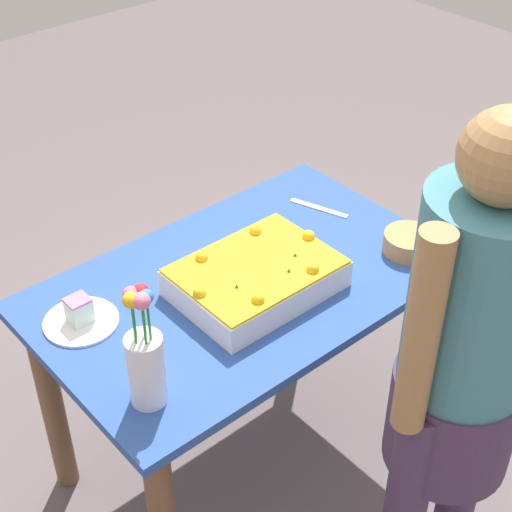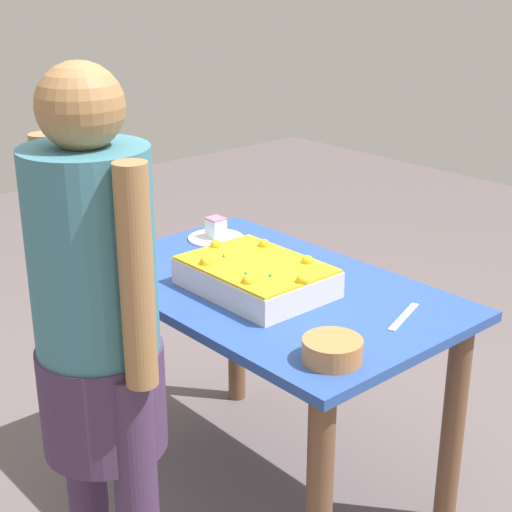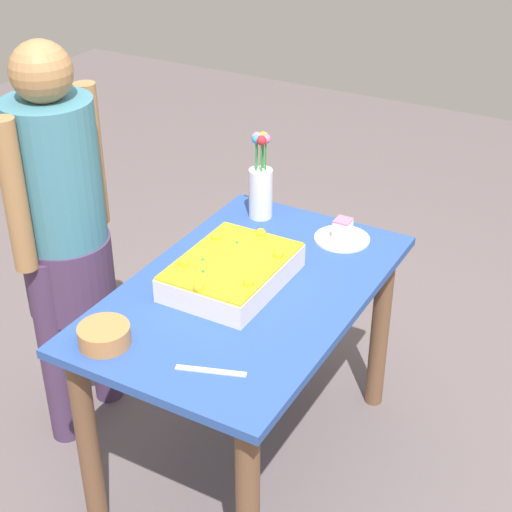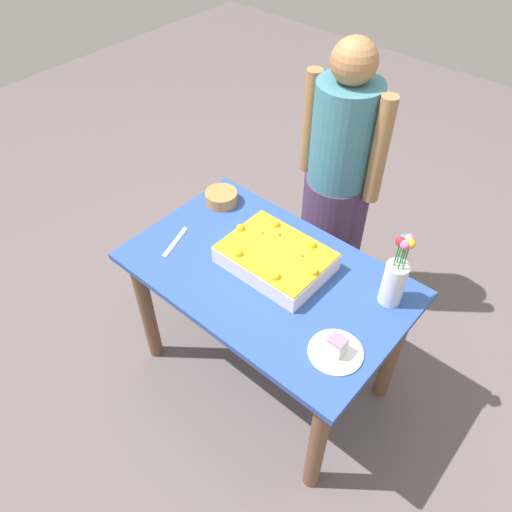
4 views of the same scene
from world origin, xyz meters
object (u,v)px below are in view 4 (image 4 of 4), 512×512
object	(u,v)px
person_standing	(339,170)
cake_knife	(175,242)
sheet_cake	(275,257)
fruit_bowl	(221,197)
serving_plate_with_slice	(336,349)
flower_vase	(395,278)

from	to	relation	value
person_standing	cake_knife	bearing A→B (deg)	-21.63
sheet_cake	fruit_bowl	xyz separation A→B (m)	(-0.46, 0.16, -0.02)
sheet_cake	person_standing	size ratio (longest dim) A/B	0.29
serving_plate_with_slice	person_standing	world-z (taller)	person_standing
sheet_cake	fruit_bowl	size ratio (longest dim) A/B	2.83
fruit_bowl	serving_plate_with_slice	bearing A→B (deg)	-21.27
serving_plate_with_slice	cake_knife	distance (m)	0.87
fruit_bowl	person_standing	xyz separation A→B (m)	(0.36, 0.46, 0.08)
flower_vase	fruit_bowl	distance (m)	0.93
sheet_cake	person_standing	distance (m)	0.62
cake_knife	fruit_bowl	bearing A→B (deg)	-12.18
serving_plate_with_slice	fruit_bowl	bearing A→B (deg)	158.73
serving_plate_with_slice	fruit_bowl	world-z (taller)	serving_plate_with_slice
fruit_bowl	cake_knife	bearing A→B (deg)	-83.05
fruit_bowl	person_standing	distance (m)	0.58
serving_plate_with_slice	flower_vase	distance (m)	0.36
person_standing	flower_vase	bearing A→B (deg)	50.85
sheet_cake	person_standing	xyz separation A→B (m)	(-0.11, 0.61, 0.06)
flower_vase	fruit_bowl	xyz separation A→B (m)	(-0.93, 0.01, -0.10)
sheet_cake	person_standing	bearing A→B (deg)	99.99
sheet_cake	cake_knife	distance (m)	0.46
cake_knife	person_standing	distance (m)	0.86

